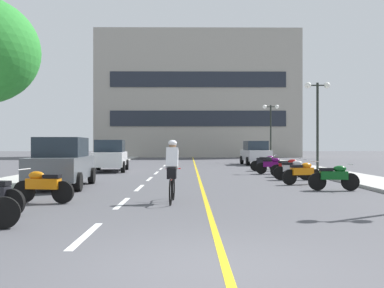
# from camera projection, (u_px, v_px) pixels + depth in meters

# --- Properties ---
(ground_plane) EXTENTS (140.00, 140.00, 0.00)m
(ground_plane) POSITION_uv_depth(u_px,v_px,m) (192.00, 170.00, 26.38)
(ground_plane) COLOR #47474C
(curb_left) EXTENTS (2.40, 72.00, 0.12)m
(curb_left) POSITION_uv_depth(u_px,v_px,m) (87.00, 166.00, 29.33)
(curb_left) COLOR #A8A8A3
(curb_left) RESTS_ON ground
(curb_right) EXTENTS (2.40, 72.00, 0.12)m
(curb_right) POSITION_uv_depth(u_px,v_px,m) (296.00, 166.00, 29.44)
(curb_right) COLOR #A8A8A3
(curb_right) RESTS_ON ground
(lane_dash_0) EXTENTS (0.14, 2.20, 0.01)m
(lane_dash_0) POSITION_uv_depth(u_px,v_px,m) (86.00, 235.00, 7.37)
(lane_dash_0) COLOR silver
(lane_dash_0) RESTS_ON ground
(lane_dash_1) EXTENTS (0.14, 2.20, 0.01)m
(lane_dash_1) POSITION_uv_depth(u_px,v_px,m) (122.00, 203.00, 11.37)
(lane_dash_1) COLOR silver
(lane_dash_1) RESTS_ON ground
(lane_dash_2) EXTENTS (0.14, 2.20, 0.01)m
(lane_dash_2) POSITION_uv_depth(u_px,v_px,m) (139.00, 188.00, 15.37)
(lane_dash_2) COLOR silver
(lane_dash_2) RESTS_ON ground
(lane_dash_3) EXTENTS (0.14, 2.20, 0.01)m
(lane_dash_3) POSITION_uv_depth(u_px,v_px,m) (150.00, 179.00, 19.37)
(lane_dash_3) COLOR silver
(lane_dash_3) RESTS_ON ground
(lane_dash_4) EXTENTS (0.14, 2.20, 0.01)m
(lane_dash_4) POSITION_uv_depth(u_px,v_px,m) (156.00, 173.00, 23.37)
(lane_dash_4) COLOR silver
(lane_dash_4) RESTS_ON ground
(lane_dash_5) EXTENTS (0.14, 2.20, 0.01)m
(lane_dash_5) POSITION_uv_depth(u_px,v_px,m) (161.00, 169.00, 27.37)
(lane_dash_5) COLOR silver
(lane_dash_5) RESTS_ON ground
(lane_dash_6) EXTENTS (0.14, 2.20, 0.01)m
(lane_dash_6) POSITION_uv_depth(u_px,v_px,m) (165.00, 166.00, 31.37)
(lane_dash_6) COLOR silver
(lane_dash_6) RESTS_ON ground
(lane_dash_7) EXTENTS (0.14, 2.20, 0.01)m
(lane_dash_7) POSITION_uv_depth(u_px,v_px,m) (167.00, 163.00, 35.37)
(lane_dash_7) COLOR silver
(lane_dash_7) RESTS_ON ground
(lane_dash_8) EXTENTS (0.14, 2.20, 0.01)m
(lane_dash_8) POSITION_uv_depth(u_px,v_px,m) (169.00, 161.00, 39.37)
(lane_dash_8) COLOR silver
(lane_dash_8) RESTS_ON ground
(lane_dash_9) EXTENTS (0.14, 2.20, 0.01)m
(lane_dash_9) POSITION_uv_depth(u_px,v_px,m) (171.00, 160.00, 43.37)
(lane_dash_9) COLOR silver
(lane_dash_9) RESTS_ON ground
(lane_dash_10) EXTENTS (0.14, 2.20, 0.01)m
(lane_dash_10) POSITION_uv_depth(u_px,v_px,m) (173.00, 158.00, 47.37)
(lane_dash_10) COLOR silver
(lane_dash_10) RESTS_ON ground
(lane_dash_11) EXTENTS (0.14, 2.20, 0.01)m
(lane_dash_11) POSITION_uv_depth(u_px,v_px,m) (174.00, 157.00, 51.37)
(lane_dash_11) COLOR silver
(lane_dash_11) RESTS_ON ground
(centre_line_yellow) EXTENTS (0.12, 66.00, 0.01)m
(centre_line_yellow) POSITION_uv_depth(u_px,v_px,m) (196.00, 167.00, 29.38)
(centre_line_yellow) COLOR gold
(centre_line_yellow) RESTS_ON ground
(office_building) EXTENTS (24.75, 8.65, 15.39)m
(office_building) POSITION_uv_depth(u_px,v_px,m) (197.00, 96.00, 54.66)
(office_building) COLOR #9E998E
(office_building) RESTS_ON ground
(street_lamp_mid) EXTENTS (1.46, 0.36, 5.03)m
(street_lamp_mid) POSITION_uv_depth(u_px,v_px,m) (318.00, 105.00, 24.56)
(street_lamp_mid) COLOR black
(street_lamp_mid) RESTS_ON curb_right
(street_lamp_far) EXTENTS (1.46, 0.36, 4.97)m
(street_lamp_far) POSITION_uv_depth(u_px,v_px,m) (271.00, 120.00, 38.04)
(street_lamp_far) COLOR black
(street_lamp_far) RESTS_ON curb_right
(parked_car_near) EXTENTS (2.14, 4.30, 1.82)m
(parked_car_near) POSITION_uv_depth(u_px,v_px,m) (62.00, 162.00, 15.55)
(parked_car_near) COLOR black
(parked_car_near) RESTS_ON ground
(parked_car_mid) EXTENTS (2.17, 4.31, 1.82)m
(parked_car_mid) POSITION_uv_depth(u_px,v_px,m) (110.00, 156.00, 24.82)
(parked_car_mid) COLOR black
(parked_car_mid) RESTS_ON ground
(parked_car_far) EXTENTS (2.04, 4.26, 1.82)m
(parked_car_far) POSITION_uv_depth(u_px,v_px,m) (256.00, 153.00, 32.75)
(parked_car_far) COLOR black
(parked_car_far) RESTS_ON ground
(motorcycle_2) EXTENTS (1.69, 0.60, 0.92)m
(motorcycle_2) POSITION_uv_depth(u_px,v_px,m) (43.00, 185.00, 11.41)
(motorcycle_2) COLOR black
(motorcycle_2) RESTS_ON ground
(motorcycle_3) EXTENTS (1.70, 0.60, 0.92)m
(motorcycle_3) POSITION_uv_depth(u_px,v_px,m) (334.00, 177.00, 14.47)
(motorcycle_3) COLOR black
(motorcycle_3) RESTS_ON ground
(motorcycle_4) EXTENTS (1.66, 0.75, 0.92)m
(motorcycle_4) POSITION_uv_depth(u_px,v_px,m) (302.00, 172.00, 16.64)
(motorcycle_4) COLOR black
(motorcycle_4) RESTS_ON ground
(motorcycle_5) EXTENTS (1.70, 0.60, 0.92)m
(motorcycle_5) POSITION_uv_depth(u_px,v_px,m) (293.00, 169.00, 18.70)
(motorcycle_5) COLOR black
(motorcycle_5) RESTS_ON ground
(motorcycle_6) EXTENTS (1.70, 0.60, 0.92)m
(motorcycle_6) POSITION_uv_depth(u_px,v_px,m) (288.00, 167.00, 20.44)
(motorcycle_6) COLOR black
(motorcycle_6) RESTS_ON ground
(motorcycle_7) EXTENTS (1.69, 0.61, 0.92)m
(motorcycle_7) POSITION_uv_depth(u_px,v_px,m) (272.00, 165.00, 22.48)
(motorcycle_7) COLOR black
(motorcycle_7) RESTS_ON ground
(motorcycle_8) EXTENTS (1.65, 0.75, 0.92)m
(motorcycle_8) POSITION_uv_depth(u_px,v_px,m) (265.00, 163.00, 24.93)
(motorcycle_8) COLOR black
(motorcycle_8) RESTS_ON ground
(motorcycle_9) EXTENTS (1.70, 0.60, 0.92)m
(motorcycle_9) POSITION_uv_depth(u_px,v_px,m) (267.00, 162.00, 26.59)
(motorcycle_9) COLOR black
(motorcycle_9) RESTS_ON ground
(cyclist_rider) EXTENTS (0.42, 1.77, 1.71)m
(cyclist_rider) POSITION_uv_depth(u_px,v_px,m) (172.00, 170.00, 11.57)
(cyclist_rider) COLOR black
(cyclist_rider) RESTS_ON ground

